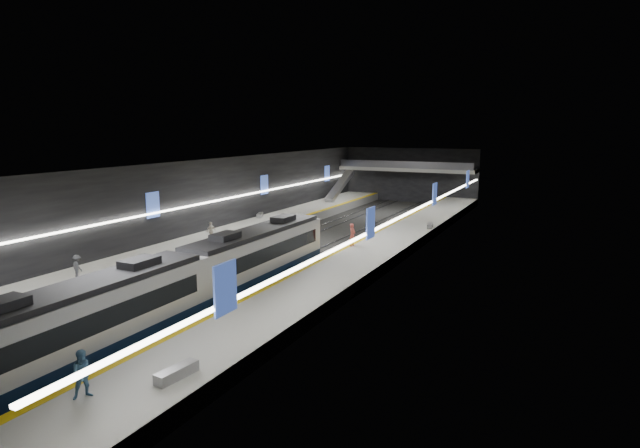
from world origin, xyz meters
The scene contains 25 objects.
ground centered at (0.00, 0.00, 0.00)m, with size 70.00×70.00×0.00m, color black.
ceiling centered at (0.00, 0.00, 8.00)m, with size 20.00×70.00×0.04m, color beige.
wall_left centered at (-10.00, 0.00, 4.00)m, with size 0.04×70.00×8.00m, color black.
wall_right centered at (10.00, 0.00, 4.00)m, with size 0.04×70.00×8.00m, color black.
wall_back centered at (0.00, 35.00, 4.00)m, with size 20.00×0.04×8.00m, color black.
platform_left centered at (-7.50, 0.00, 0.50)m, with size 5.00×70.00×1.00m, color slate.
tile_surface_left centered at (-7.50, 0.00, 1.01)m, with size 5.00×70.00×0.02m, color #B1B1AC.
tactile_strip_left centered at (-5.30, 0.00, 1.02)m, with size 0.60×70.00×0.02m, color #E3B60B.
platform_right centered at (7.50, 0.00, 0.50)m, with size 5.00×70.00×1.00m, color slate.
tile_surface_right centered at (7.50, 0.00, 1.01)m, with size 5.00×70.00×0.02m, color #B1B1AC.
tactile_strip_right centered at (5.30, 0.00, 1.02)m, with size 0.60×70.00×0.02m, color #E3B60B.
rails centered at (0.00, 0.00, 0.06)m, with size 6.52×70.00×0.12m.
train centered at (2.50, -18.53, 2.20)m, with size 2.69×30.05×3.60m.
ad_posters centered at (0.00, 1.00, 4.50)m, with size 19.94×53.50×2.20m.
cove_light_left centered at (-9.80, 0.00, 3.80)m, with size 0.25×68.60×0.12m, color white.
cove_light_right centered at (9.80, 0.00, 3.80)m, with size 0.25×68.60×0.12m, color white.
mezzanine_bridge centered at (0.00, 32.93, 5.04)m, with size 20.00×3.00×1.50m.
escalator centered at (-7.50, 26.00, 2.90)m, with size 1.20×8.00×0.60m, color #99999E.
bench_left_far centered at (-9.50, 8.25, 1.22)m, with size 0.50×1.81×0.44m, color #99999E.
bench_right_near centered at (8.65, -26.74, 1.24)m, with size 0.55×1.98×0.48m, color #99999E.
bench_right_far centered at (9.50, 10.32, 1.22)m, with size 0.51×1.83×0.45m, color #99999E.
passenger_right_a centered at (5.65, -0.93, 1.97)m, with size 0.71×0.46×1.94m, color #D2574E.
passenger_right_b centered at (6.63, -29.49, 1.95)m, with size 0.92×0.72×1.89m, color teal.
passenger_left_a centered at (-6.68, -4.34, 1.84)m, with size 0.98×0.41×1.68m, color beige.
passenger_left_b centered at (-7.28, -18.18, 1.79)m, with size 1.02×0.59×1.59m, color #46484E.
Camera 1 is at (22.77, -42.40, 11.09)m, focal length 30.00 mm.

